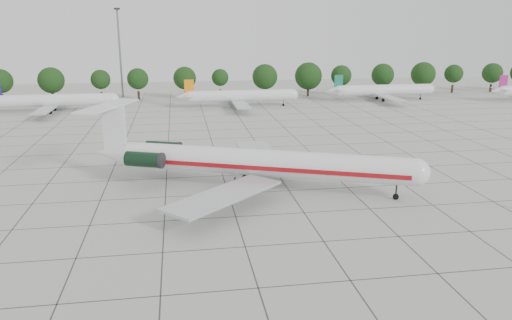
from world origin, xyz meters
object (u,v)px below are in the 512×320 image
Objects in this scene: bg_airliner_c at (241,96)px; bg_airliner_b at (55,101)px; main_airliner at (245,161)px; floodlight_mast at (120,48)px; bg_airliner_d at (383,90)px.

bg_airliner_b is at bearing -179.22° from bg_airliner_c.
main_airliner is 93.95m from floodlight_mast.
bg_airliner_c is at bearing -36.85° from floodlight_mast.
main_airliner is 1.54× the size of bg_airliner_c.
main_airliner is 1.71× the size of floodlight_mast.
bg_airliner_b is 30.54m from floodlight_mast.
bg_airliner_b is at bearing 142.35° from main_airliner.
floodlight_mast reaches higher than bg_airliner_d.
floodlight_mast is at bearing 165.63° from bg_airliner_d.
main_airliner is at bearing -59.70° from bg_airliner_b.
main_airliner is at bearing -74.81° from floodlight_mast.
floodlight_mast reaches higher than main_airliner.
bg_airliner_c is (45.98, 0.62, 0.00)m from bg_airliner_b.
main_airliner reaches higher than bg_airliner_d.
bg_airliner_c is 1.11× the size of floodlight_mast.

